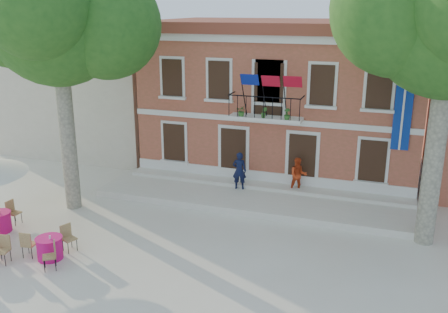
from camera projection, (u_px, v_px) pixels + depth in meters
ground at (172, 238)px, 18.31m from camera, size 90.00×90.00×0.00m
main_building at (287, 95)px, 25.61m from camera, size 13.50×9.59×7.50m
neighbor_west at (105, 91)px, 30.30m from camera, size 9.40×9.40×6.40m
terrace at (257, 199)px, 21.62m from camera, size 14.00×3.40×0.30m
plane_tree_west at (57, 19)px, 18.97m from camera, size 5.32×5.32×10.46m
pedestrian_navy at (239, 171)px, 22.20m from camera, size 0.68×0.50×1.70m
pedestrian_orange at (298, 175)px, 21.77m from camera, size 0.91×0.80×1.58m
cafe_table_1 at (50, 247)px, 16.75m from camera, size 1.73×1.86×0.95m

